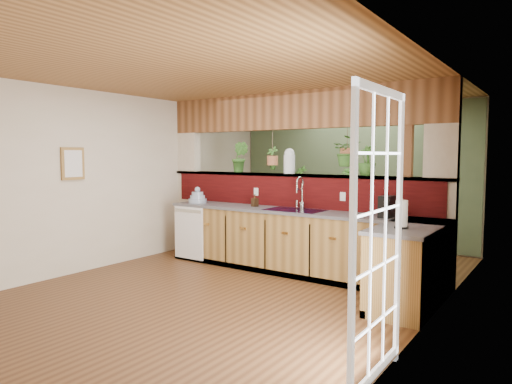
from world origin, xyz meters
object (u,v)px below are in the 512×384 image
Objects in this scene: faucet at (301,191)px; glass_jar at (289,161)px; shelving_console at (328,217)px; soap_dispenser at (255,200)px; dish_stack at (198,198)px; coffee_maker at (386,207)px; paper_towel at (402,215)px.

faucet is 1.24× the size of glass_jar.
glass_jar reaches higher than shelving_console.
glass_jar is at bearing -103.24° from shelving_console.
soap_dispenser is (-0.71, -0.12, -0.16)m from faucet.
dish_stack is 1.10× the size of coffee_maker.
shelving_console is at bearing 86.50° from soap_dispenser.
glass_jar is at bearing 150.96° from paper_towel.
paper_towel is (0.41, -0.74, 0.02)m from coffee_maker.
glass_jar is (-1.62, 0.39, 0.56)m from coffee_maker.
coffee_maker is at bearing -1.62° from soap_dispenser.
coffee_maker is 0.85m from paper_towel.
coffee_maker reaches higher than soap_dispenser.
faucet reaches higher than soap_dispenser.
faucet is at bearing -34.69° from glass_jar.
faucet reaches higher than paper_towel.
faucet is 0.31× the size of shelving_console.
paper_towel is 3.84m from shelving_console.
dish_stack is at bearing -173.91° from faucet.
faucet is 0.58m from glass_jar.
glass_jar is at bearing 168.55° from coffee_maker.
faucet is 1.58× the size of dish_stack.
glass_jar is (0.40, 0.34, 0.59)m from soap_dispenser.
soap_dispenser is 0.69× the size of coffee_maker.
coffee_maker is (3.10, 0.02, 0.04)m from dish_stack.
dish_stack is 1.08m from soap_dispenser.
glass_jar is at bearing 40.16° from soap_dispenser.
paper_towel is at bearing -11.60° from dish_stack.
paper_towel is (2.43, -0.80, 0.05)m from soap_dispenser.
glass_jar is 2.20m from shelving_console.
glass_jar is 0.25× the size of shelving_console.
shelving_console is at bearing 62.28° from dish_stack.
shelving_console is (0.14, 2.24, -0.49)m from soap_dispenser.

